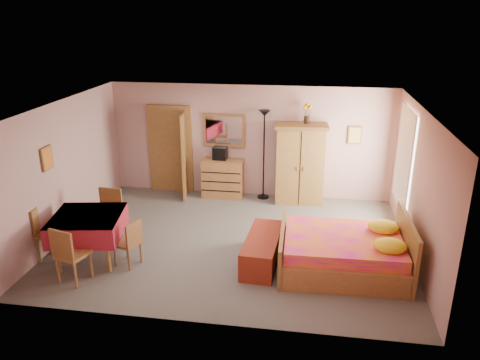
% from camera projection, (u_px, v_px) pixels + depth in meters
% --- Properties ---
extents(floor, '(6.50, 6.50, 0.00)m').
position_uv_depth(floor, '(232.00, 241.00, 8.94)').
color(floor, slate).
rests_on(floor, ground).
extents(ceiling, '(6.50, 6.50, 0.00)m').
position_uv_depth(ceiling, '(232.00, 107.00, 8.05)').
color(ceiling, brown).
rests_on(ceiling, wall_back).
extents(wall_back, '(6.50, 0.10, 2.60)m').
position_uv_depth(wall_back, '(250.00, 142.00, 10.81)').
color(wall_back, tan).
rests_on(wall_back, floor).
extents(wall_front, '(6.50, 0.10, 2.60)m').
position_uv_depth(wall_front, '(201.00, 241.00, 6.17)').
color(wall_front, tan).
rests_on(wall_front, floor).
extents(wall_left, '(0.10, 5.00, 2.60)m').
position_uv_depth(wall_left, '(65.00, 169.00, 8.95)').
color(wall_left, tan).
rests_on(wall_left, floor).
extents(wall_right, '(0.10, 5.00, 2.60)m').
position_uv_depth(wall_right, '(418.00, 187.00, 8.03)').
color(wall_right, tan).
rests_on(wall_right, floor).
extents(doorway, '(1.06, 0.12, 2.15)m').
position_uv_depth(doorway, '(171.00, 150.00, 11.15)').
color(doorway, '#9E6B35').
rests_on(doorway, floor).
extents(window, '(0.08, 1.40, 1.95)m').
position_uv_depth(window, '(405.00, 158.00, 9.10)').
color(window, white).
rests_on(window, wall_right).
extents(picture_left, '(0.04, 0.32, 0.42)m').
position_uv_depth(picture_left, '(47.00, 158.00, 8.25)').
color(picture_left, orange).
rests_on(picture_left, wall_left).
extents(picture_back, '(0.30, 0.04, 0.40)m').
position_uv_depth(picture_back, '(355.00, 135.00, 10.37)').
color(picture_back, '#D8BF59').
rests_on(picture_back, wall_back).
extents(chest_of_drawers, '(0.95, 0.48, 0.89)m').
position_uv_depth(chest_of_drawers, '(223.00, 178.00, 10.97)').
color(chest_of_drawers, '#A86D39').
rests_on(chest_of_drawers, floor).
extents(wall_mirror, '(0.99, 0.09, 0.78)m').
position_uv_depth(wall_mirror, '(224.00, 130.00, 10.79)').
color(wall_mirror, white).
rests_on(wall_mirror, wall_back).
extents(stereo, '(0.33, 0.25, 0.29)m').
position_uv_depth(stereo, '(220.00, 153.00, 10.83)').
color(stereo, black).
rests_on(stereo, chest_of_drawers).
extents(floor_lamp, '(0.32, 0.32, 2.08)m').
position_uv_depth(floor_lamp, '(264.00, 155.00, 10.68)').
color(floor_lamp, black).
rests_on(floor_lamp, floor).
extents(wardrobe, '(1.21, 0.69, 1.82)m').
position_uv_depth(wardrobe, '(300.00, 164.00, 10.49)').
color(wardrobe, '#A37437').
rests_on(wardrobe, floor).
extents(sunflower_vase, '(0.19, 0.19, 0.44)m').
position_uv_depth(sunflower_vase, '(307.00, 113.00, 10.19)').
color(sunflower_vase, gold).
rests_on(sunflower_vase, wardrobe).
extents(bed, '(2.17, 1.72, 0.99)m').
position_uv_depth(bed, '(343.00, 243.00, 7.84)').
color(bed, '#E41684').
rests_on(bed, floor).
extents(bench, '(0.64, 1.51, 0.49)m').
position_uv_depth(bench, '(263.00, 249.00, 8.13)').
color(bench, maroon).
rests_on(bench, floor).
extents(dining_table, '(1.34, 1.34, 0.85)m').
position_uv_depth(dining_table, '(89.00, 238.00, 8.17)').
color(dining_table, maroon).
rests_on(dining_table, floor).
extents(chair_south, '(0.55, 0.55, 0.98)m').
position_uv_depth(chair_south, '(73.00, 253.00, 7.50)').
color(chair_south, '#A36837').
rests_on(chair_south, floor).
extents(chair_north, '(0.47, 0.47, 0.99)m').
position_uv_depth(chair_north, '(107.00, 216.00, 8.83)').
color(chair_north, '#9A6134').
rests_on(chair_north, floor).
extents(chair_west, '(0.52, 0.52, 0.97)m').
position_uv_depth(chair_west, '(51.00, 232.00, 8.22)').
color(chair_west, olive).
rests_on(chair_west, floor).
extents(chair_east, '(0.48, 0.48, 0.83)m').
position_uv_depth(chair_east, '(127.00, 243.00, 8.01)').
color(chair_east, '#955D32').
rests_on(chair_east, floor).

